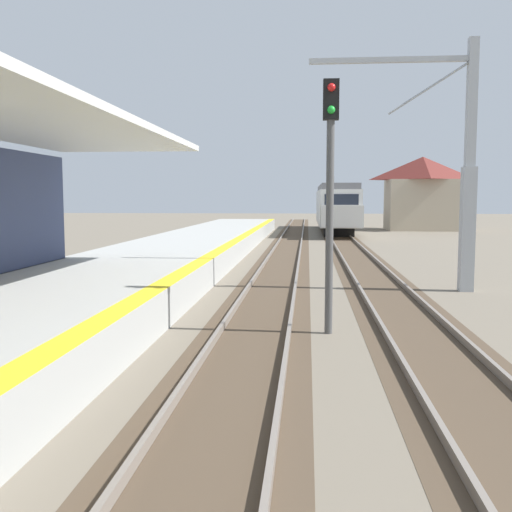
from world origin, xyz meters
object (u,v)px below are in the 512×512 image
approaching_train (336,206)px  distant_trackside_house (422,192)px  rail_signal_post (330,180)px  catenary_pylon_far_side (459,172)px

approaching_train → distant_trackside_house: size_ratio=2.97×
approaching_train → distant_trackside_house: bearing=24.7°
distant_trackside_house → approaching_train: bearing=-155.3°
approaching_train → rail_signal_post: 37.72m
catenary_pylon_far_side → distant_trackside_house: catenary_pylon_far_side is taller
rail_signal_post → distant_trackside_house: (9.55, 41.19, 0.14)m
rail_signal_post → distant_trackside_house: size_ratio=0.79×
rail_signal_post → distant_trackside_house: bearing=77.0°
distant_trackside_house → rail_signal_post: bearing=-103.0°
approaching_train → rail_signal_post: rail_signal_post is taller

